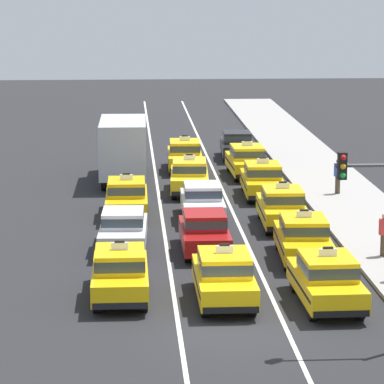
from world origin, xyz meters
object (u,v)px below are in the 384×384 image
at_px(taxi_left_third, 127,197).
at_px(pedestrian_mid_block, 384,235).
at_px(taxi_left_nearest, 120,272).
at_px(taxi_center_fourth, 189,175).
at_px(taxi_right_fifth, 247,160).
at_px(box_truck_left_fourth, 123,147).
at_px(sedan_center_second, 204,231).
at_px(pedestrian_near_crosswalk, 338,176).
at_px(sedan_left_second, 123,229).
at_px(taxi_right_fourth, 262,179).
at_px(taxi_right_third, 282,206).
at_px(taxi_center_fifth, 185,155).
at_px(taxi_right_nearest, 327,279).
at_px(sedan_right_sixth, 237,144).
at_px(taxi_right_second, 303,237).
at_px(sedan_center_third, 202,200).
at_px(taxi_center_nearest, 224,276).

relative_size(taxi_left_third, pedestrian_mid_block, 2.83).
distance_m(taxi_left_nearest, pedestrian_mid_block, 10.65).
relative_size(taxi_center_fourth, taxi_right_fifth, 1.01).
height_order(box_truck_left_fourth, taxi_center_fourth, box_truck_left_fourth).
relative_size(sedan_center_second, pedestrian_mid_block, 2.67).
height_order(taxi_left_nearest, pedestrian_mid_block, taxi_left_nearest).
distance_m(taxi_left_nearest, taxi_right_fifth, 22.35).
bearing_deg(pedestrian_near_crosswalk, taxi_left_third, -159.51).
bearing_deg(sedan_center_second, box_truck_left_fourth, 101.93).
relative_size(taxi_left_third, box_truck_left_fourth, 0.65).
bearing_deg(sedan_left_second, taxi_right_fifth, 66.79).
relative_size(taxi_left_nearest, taxi_left_third, 1.00).
bearing_deg(taxi_right_fourth, taxi_left_nearest, -112.77).
bearing_deg(taxi_left_third, taxi_right_third, -19.51).
height_order(taxi_center_fifth, taxi_right_fourth, same).
xyz_separation_m(taxi_center_fourth, taxi_right_fourth, (3.42, -1.18, 0.00)).
height_order(taxi_right_nearest, sedan_right_sixth, taxi_right_nearest).
distance_m(taxi_right_second, pedestrian_mid_block, 3.02).
distance_m(taxi_right_fourth, pedestrian_mid_block, 12.10).
bearing_deg(taxi_right_third, sedan_center_third, 154.45).
height_order(taxi_right_third, pedestrian_near_crosswalk, taxi_right_third).
bearing_deg(taxi_right_nearest, taxi_center_fourth, 100.22).
xyz_separation_m(taxi_left_nearest, pedestrian_near_crosswalk, (10.32, 15.90, 0.12)).
distance_m(sedan_center_third, taxi_center_fifth, 11.97).
xyz_separation_m(taxi_right_nearest, taxi_right_third, (0.17, 11.02, 0.00)).
bearing_deg(taxi_left_nearest, sedan_left_second, 89.20).
relative_size(taxi_right_fourth, taxi_right_fifth, 1.00).
height_order(taxi_center_nearest, taxi_right_third, same).
relative_size(taxi_center_nearest, sedan_center_third, 1.06).
bearing_deg(taxi_center_nearest, box_truck_left_fourth, 98.85).
relative_size(taxi_right_second, sedan_right_sixth, 1.06).
relative_size(sedan_left_second, taxi_right_fourth, 0.95).
bearing_deg(pedestrian_near_crosswalk, sedan_right_sixth, 108.41).
bearing_deg(box_truck_left_fourth, taxi_right_nearest, -73.25).
bearing_deg(taxi_center_fifth, pedestrian_near_crosswalk, -46.97).
bearing_deg(taxi_right_nearest, pedestrian_mid_block, 59.78).
xyz_separation_m(taxi_center_nearest, taxi_right_fifth, (3.21, 21.99, 0.00)).
bearing_deg(taxi_left_nearest, sedan_right_sixth, 76.28).
xyz_separation_m(sedan_center_second, taxi_right_fifth, (3.38, 15.64, 0.03)).
xyz_separation_m(taxi_left_nearest, taxi_right_fourth, (6.70, 15.96, 0.00)).
xyz_separation_m(sedan_right_sixth, pedestrian_mid_block, (3.15, -22.81, 0.11)).
distance_m(taxi_center_fifth, pedestrian_near_crosswalk, 10.17).
distance_m(sedan_left_second, pedestrian_mid_block, 9.88).
bearing_deg(taxi_left_nearest, taxi_center_fourth, 79.18).
bearing_deg(taxi_center_fifth, sedan_center_third, -89.45).
bearing_deg(taxi_right_fifth, pedestrian_mid_block, -79.41).
bearing_deg(sedan_center_third, sedan_center_second, -93.27).
distance_m(taxi_left_nearest, pedestrian_near_crosswalk, 18.96).
distance_m(taxi_left_third, sedan_right_sixth, 16.24).
height_order(taxi_center_nearest, sedan_center_third, taxi_center_nearest).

